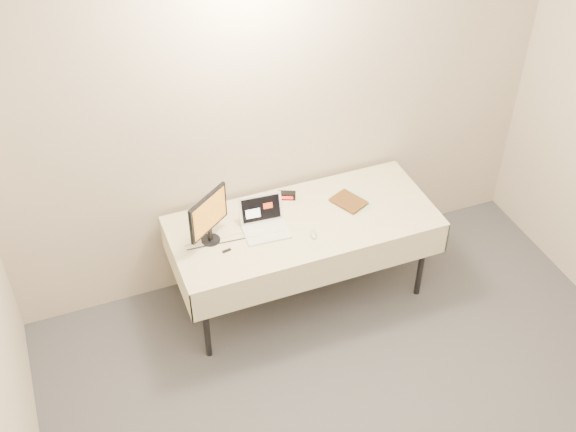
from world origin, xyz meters
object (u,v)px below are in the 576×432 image
object	(u,v)px
laptop	(264,222)
monitor	(208,215)
book	(341,195)
table	(303,227)

from	to	relation	value
laptop	monitor	distance (m)	0.42
laptop	book	size ratio (longest dim) A/B	1.39
monitor	table	bearing A→B (deg)	-39.21
table	book	bearing A→B (deg)	5.44
laptop	book	xyz separation A→B (m)	(0.58, 0.00, 0.07)
table	book	xyz separation A→B (m)	(0.30, 0.03, 0.18)
laptop	book	world-z (taller)	book
table	monitor	distance (m)	0.72
monitor	laptop	bearing A→B (deg)	-37.48
monitor	book	bearing A→B (deg)	-36.66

